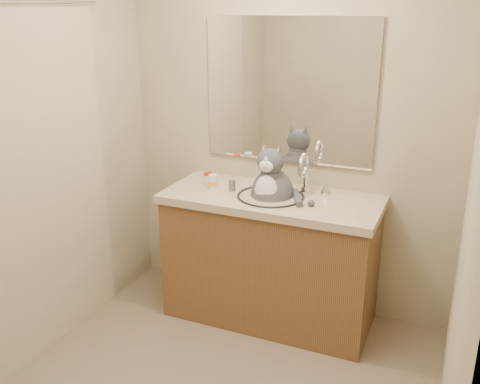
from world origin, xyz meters
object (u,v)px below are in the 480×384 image
at_px(pill_bottle_redcap, 208,178).
at_px(cat, 272,193).
at_px(pill_bottle_orange, 213,182).
at_px(grey_canister, 232,186).

bearing_deg(pill_bottle_redcap, cat, -2.66).
xyz_separation_m(pill_bottle_redcap, pill_bottle_orange, (0.07, -0.06, 0.00)).
distance_m(pill_bottle_orange, grey_canister, 0.13).
xyz_separation_m(pill_bottle_orange, grey_canister, (0.13, 0.02, -0.01)).
height_order(pill_bottle_redcap, grey_canister, pill_bottle_redcap).
distance_m(cat, grey_canister, 0.26).
bearing_deg(pill_bottle_orange, pill_bottle_redcap, 136.81).
bearing_deg(pill_bottle_redcap, grey_canister, -12.59).
bearing_deg(grey_canister, pill_bottle_redcap, 167.41).
relative_size(pill_bottle_orange, grey_canister, 1.36).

